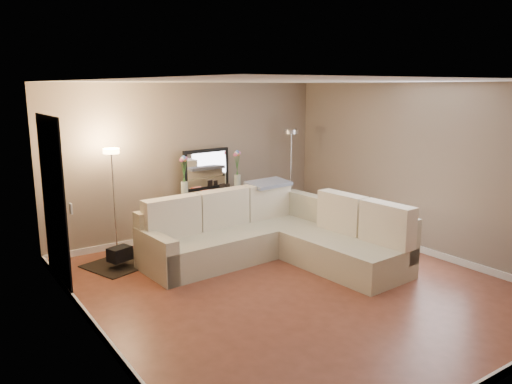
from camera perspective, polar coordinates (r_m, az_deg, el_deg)
floor at (r=6.64m, az=3.96°, el=-10.57°), size 5.00×5.50×0.01m
ceiling at (r=6.13m, az=4.32°, el=12.56°), size 5.00×5.50×0.01m
wall_back at (r=8.56m, az=-7.44°, el=3.57°), size 5.00×0.02×2.60m
wall_front at (r=4.51m, az=26.59°, el=-5.32°), size 5.00×0.02×2.60m
wall_left at (r=5.13m, az=-18.46°, el=-2.65°), size 0.02×5.50×2.60m
wall_right at (r=8.04m, az=18.31°, el=2.52°), size 0.02×5.50×2.60m
baseboard_back at (r=8.81m, az=-7.14°, el=-4.52°), size 5.00×0.03×0.10m
baseboard_front at (r=5.01m, az=24.91°, el=-19.06°), size 5.00×0.03×0.10m
baseboard_left at (r=5.57m, az=-17.33°, el=-15.17°), size 0.03×5.50×0.10m
baseboard_right at (r=8.31m, az=17.64°, el=-6.03°), size 0.03×5.50×0.10m
doorway at (r=6.79m, az=-22.12°, el=-1.15°), size 0.02×1.20×2.20m
switch_plate at (r=5.96m, az=-20.41°, el=-1.78°), size 0.02×0.08×0.12m
sectional_sofa at (r=7.44m, az=1.86°, el=-4.95°), size 3.02×2.78×1.00m
throw_blanket at (r=8.12m, az=1.45°, el=1.00°), size 0.76×0.50×0.10m
console_table at (r=8.54m, az=-5.44°, el=-2.29°), size 1.28×0.43×0.78m
leaning_mirror at (r=8.57m, az=-5.68°, el=2.58°), size 0.89×0.11×0.70m
table_decor at (r=8.47m, az=-4.93°, el=0.23°), size 0.54×0.13×0.13m
flower_vase_left at (r=8.17m, az=-8.20°, el=1.51°), size 0.15×0.12×0.67m
flower_vase_right at (r=8.75m, az=-2.16°, el=2.32°), size 0.15×0.12×0.67m
floor_lamp_lit at (r=7.64m, az=-16.03°, el=1.18°), size 0.30×0.30×1.65m
floor_lamp_unlit at (r=9.16m, az=4.01°, el=3.90°), size 0.27×0.27×1.77m
charcoal_rug at (r=7.64m, az=-14.64°, el=-7.77°), size 1.28×1.11×0.01m
black_bag at (r=7.40m, az=-15.32°, el=-6.84°), size 0.36×0.30×0.20m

